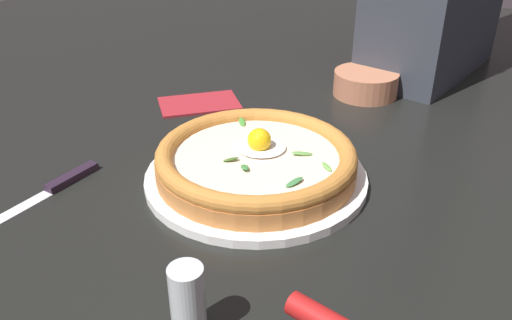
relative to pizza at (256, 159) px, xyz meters
name	(u,v)px	position (x,y,z in m)	size (l,w,h in m)	color
ground_plane	(288,190)	(-0.04, -0.01, -0.05)	(2.40, 2.40, 0.03)	black
pizza_plate	(256,177)	(0.00, 0.00, -0.03)	(0.30, 0.30, 0.01)	white
pizza	(256,159)	(0.00, 0.00, 0.00)	(0.27, 0.27, 0.06)	#BE7439
side_bowl	(366,83)	(-0.08, -0.36, -0.01)	(0.12, 0.12, 0.04)	#B87251
table_knife	(54,188)	(0.24, 0.12, -0.03)	(0.06, 0.21, 0.01)	silver
folded_napkin	(199,102)	(0.19, -0.21, -0.03)	(0.14, 0.09, 0.01)	maroon
pepper_shaker	(185,302)	(-0.04, 0.28, 0.01)	(0.03, 0.03, 0.08)	silver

